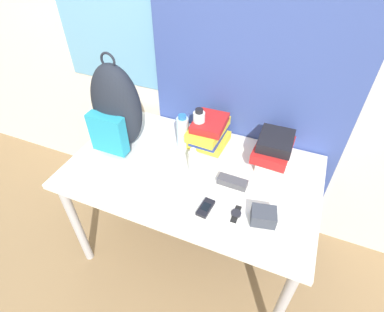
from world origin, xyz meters
name	(u,v)px	position (x,y,z in m)	size (l,w,h in m)	color
ground_plane	(167,299)	(0.00, 0.00, 0.00)	(12.00, 12.00, 0.00)	#8C704C
wall_back	(226,43)	(0.00, 0.87, 1.25)	(6.00, 0.06, 2.50)	silver
curtain_blue	(255,52)	(0.17, 0.82, 1.25)	(1.13, 0.04, 2.50)	#384C93
desk	(192,181)	(0.00, 0.39, 0.66)	(1.33, 0.79, 0.74)	silver
backpack	(116,110)	(-0.46, 0.44, 0.98)	(0.29, 0.24, 0.55)	#1E232D
book_stack_left	(209,132)	(0.00, 0.64, 0.83)	(0.21, 0.29, 0.18)	yellow
book_stack_center	(274,149)	(0.38, 0.64, 0.82)	(0.20, 0.27, 0.16)	silver
water_bottle	(183,132)	(-0.13, 0.57, 0.84)	(0.07, 0.07, 0.21)	silver
sports_bottle	(199,130)	(-0.04, 0.59, 0.86)	(0.06, 0.06, 0.25)	white
sunscreen_bottle	(193,162)	(0.01, 0.39, 0.81)	(0.05, 0.05, 0.15)	white
cell_phone	(206,208)	(0.16, 0.18, 0.75)	(0.06, 0.11, 0.02)	black
sunglasses_case	(232,182)	(0.23, 0.38, 0.76)	(0.15, 0.06, 0.04)	#47474C
camera_pouch	(263,216)	(0.42, 0.21, 0.77)	(0.13, 0.11, 0.07)	#383D47
wristwatch	(236,214)	(0.30, 0.20, 0.74)	(0.05, 0.10, 0.01)	black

